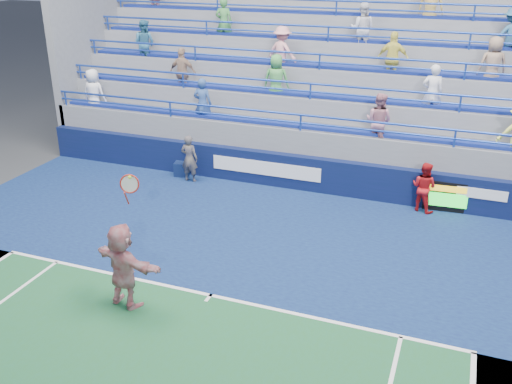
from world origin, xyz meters
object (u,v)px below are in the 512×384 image
at_px(tennis_player, 123,266).
at_px(line_judge, 189,159).
at_px(serve_speed_board, 447,197).
at_px(ball_girl, 424,187).
at_px(judge_chair, 183,168).

relative_size(tennis_player, line_judge, 1.95).
xyz_separation_m(serve_speed_board, line_judge, (-7.96, -0.51, 0.32)).
bearing_deg(line_judge, tennis_player, 104.94).
bearing_deg(ball_girl, tennis_player, 75.27).
distance_m(tennis_player, ball_girl, 8.93).
xyz_separation_m(line_judge, ball_girl, (7.30, 0.32, -0.04)).
bearing_deg(serve_speed_board, judge_chair, -179.12).
xyz_separation_m(tennis_player, line_judge, (-1.89, 6.77, -0.17)).
distance_m(judge_chair, ball_girl, 7.79).
distance_m(serve_speed_board, tennis_player, 9.50).
distance_m(judge_chair, tennis_player, 7.57).
xyz_separation_m(judge_chair, tennis_player, (2.37, -7.16, 0.68)).
bearing_deg(tennis_player, ball_girl, 52.68).
relative_size(judge_chair, tennis_player, 0.28).
relative_size(judge_chair, line_judge, 0.54).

